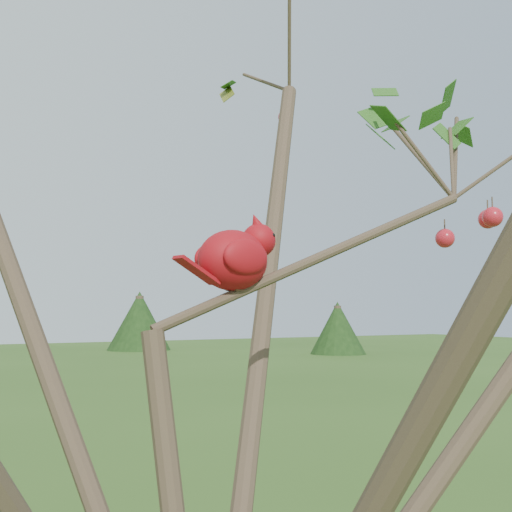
% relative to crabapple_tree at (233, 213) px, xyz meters
% --- Properties ---
extents(crabapple_tree, '(2.35, 2.05, 2.95)m').
position_rel_crabapple_tree_xyz_m(crabapple_tree, '(0.00, 0.00, 0.00)').
color(crabapple_tree, '#463325').
rests_on(crabapple_tree, ground).
extents(cardinal, '(0.21, 0.12, 0.15)m').
position_rel_crabapple_tree_xyz_m(cardinal, '(0.06, 0.12, -0.05)').
color(cardinal, '#9D0D13').
rests_on(cardinal, ground).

